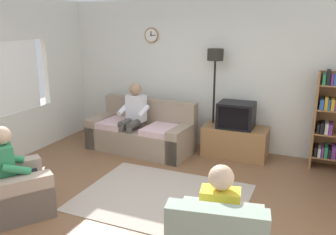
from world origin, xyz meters
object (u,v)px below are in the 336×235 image
person_in_left_armchair (13,166)px  person_on_couch (133,114)px  tv_stand (235,141)px  armchair_near_window (8,192)px  bookshelf (333,120)px  couch (142,133)px  person_in_right_armchair (220,215)px  floor_lamp (215,72)px  tv (236,115)px

person_in_left_armchair → person_on_couch: bearing=83.5°
tv_stand → armchair_near_window: bearing=-124.7°
bookshelf → person_in_left_armchair: 4.69m
couch → tv_stand: bearing=12.0°
tv_stand → person_in_right_armchair: (0.54, -3.08, 0.34)m
floor_lamp → person_in_right_armchair: floor_lamp is taller
floor_lamp → person_on_couch: 1.63m
couch → tv: (1.66, 0.33, 0.43)m
bookshelf → tv: bearing=-176.4°
armchair_near_window → bookshelf: bearing=40.7°
person_on_couch → person_in_right_armchair: (2.31, -2.62, -0.09)m
tv_stand → floor_lamp: bearing=167.3°
armchair_near_window → person_on_couch: size_ratio=0.95×
tv_stand → person_in_left_armchair: person_in_left_armchair is taller
armchair_near_window → couch: bearing=80.6°
person_on_couch → person_in_right_armchair: bearing=-48.6°
floor_lamp → person_in_left_armchair: floor_lamp is taller
bookshelf → tv_stand: bearing=-177.3°
tv_stand → person_in_right_armchair: 3.14m
armchair_near_window → person_in_left_armchair: (0.05, 0.07, 0.32)m
person_on_couch → tv: bearing=13.9°
couch → tv_stand: 1.70m
floor_lamp → person_on_couch: bearing=-157.1°
tv_stand → person_on_couch: person_on_couch is taller
couch → tv_stand: couch is taller
floor_lamp → armchair_near_window: 3.74m
floor_lamp → person_in_left_armchair: 3.57m
person_in_left_armchair → couch: bearing=81.5°
person_on_couch → person_in_left_armchair: 2.52m
bookshelf → floor_lamp: bearing=179.2°
person_in_right_armchair → floor_lamp: bearing=107.1°
bookshelf → person_in_right_armchair: (-0.98, -3.15, -0.19)m
armchair_near_window → person_in_left_armchair: size_ratio=1.05×
person_in_right_armchair → tv_stand: bearing=99.9°
tv → armchair_near_window: (-2.11, -3.02, -0.46)m
armchair_near_window → person_in_right_armchair: (2.64, -0.04, 0.32)m
person_on_couch → couch: bearing=45.7°
couch → person_in_right_armchair: person_in_right_armchair is taller
person_in_left_armchair → person_in_right_armchair: same height
floor_lamp → armchair_near_window: (-1.67, -3.14, -1.16)m
floor_lamp → person_on_couch: floor_lamp is taller
tv_stand → bookshelf: size_ratio=0.69×
bookshelf → floor_lamp: size_ratio=0.86×
floor_lamp → tv_stand: bearing=-12.7°
person_in_right_armchair → bookshelf: bearing=72.7°
couch → person_on_couch: person_on_couch is taller
couch → person_on_couch: (-0.11, -0.11, 0.39)m
armchair_near_window → tv_stand: bearing=55.3°
floor_lamp → person_in_right_armchair: bearing=-72.9°
couch → person_in_left_armchair: (-0.39, -2.61, 0.29)m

